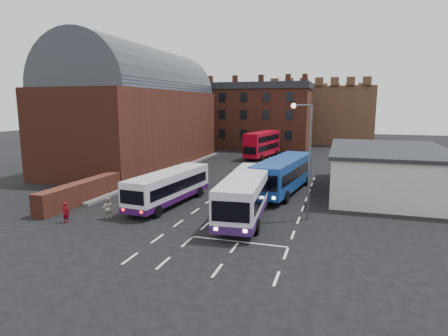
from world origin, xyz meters
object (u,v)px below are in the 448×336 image
(street_lamp, at_px, (306,151))
(pedestrian_beige, at_px, (108,208))
(pedestrian_red, at_px, (66,212))
(bus_white_outbound, at_px, (169,185))
(bus_red_double, at_px, (262,144))
(bus_blue, at_px, (284,173))
(bus_white_inbound, at_px, (246,192))

(street_lamp, distance_m, pedestrian_beige, 14.93)
(pedestrian_red, distance_m, pedestrian_beige, 2.84)
(bus_white_outbound, bearing_deg, bus_red_double, 92.37)
(bus_white_outbound, xyz_separation_m, pedestrian_beige, (-2.57, -4.99, -0.84))
(bus_blue, xyz_separation_m, pedestrian_red, (-13.30, -13.82, -1.18))
(street_lamp, xyz_separation_m, pedestrian_red, (-15.97, -5.86, -4.30))
(bus_blue, bearing_deg, bus_white_outbound, 47.82)
(bus_red_double, distance_m, pedestrian_beige, 35.14)
(bus_blue, height_order, pedestrian_red, bus_blue)
(bus_white_inbound, relative_size, bus_red_double, 1.13)
(street_lamp, relative_size, pedestrian_beige, 5.23)
(bus_white_outbound, bearing_deg, street_lamp, 1.43)
(bus_white_outbound, height_order, pedestrian_beige, bus_white_outbound)
(bus_blue, distance_m, pedestrian_red, 19.22)
(bus_red_double, height_order, pedestrian_beige, bus_red_double)
(bus_white_outbound, distance_m, street_lamp, 11.67)
(bus_white_inbound, xyz_separation_m, bus_blue, (1.52, 8.56, 0.06))
(bus_white_outbound, distance_m, bus_blue, 11.07)
(bus_white_inbound, bearing_deg, street_lamp, -176.45)
(bus_white_inbound, height_order, bus_red_double, bus_red_double)
(bus_blue, height_order, pedestrian_beige, bus_blue)
(bus_white_outbound, distance_m, pedestrian_red, 8.31)
(pedestrian_red, bearing_deg, bus_white_inbound, -155.82)
(bus_blue, bearing_deg, street_lamp, 116.25)
(bus_white_inbound, relative_size, bus_blue, 0.96)
(bus_white_outbound, height_order, bus_white_inbound, bus_white_inbound)
(bus_red_double, relative_size, pedestrian_red, 6.97)
(bus_blue, xyz_separation_m, pedestrian_beige, (-11.04, -12.11, -1.12))
(bus_red_double, relative_size, street_lamp, 1.24)
(street_lamp, bearing_deg, bus_blue, 108.52)
(bus_white_inbound, xyz_separation_m, bus_red_double, (-5.19, 31.29, 0.29))
(bus_white_outbound, height_order, street_lamp, street_lamp)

